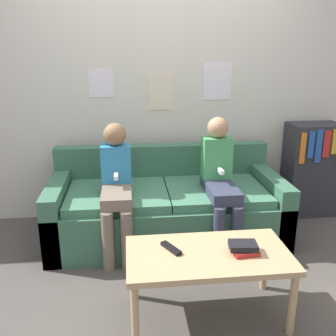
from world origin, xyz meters
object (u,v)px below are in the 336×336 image
(person_left, at_px, (116,182))
(couch, at_px, (166,208))
(person_right, at_px, (220,177))
(bookshelf, at_px, (311,169))
(coffee_table, at_px, (208,260))
(tv_remote, at_px, (171,248))

(person_left, bearing_deg, couch, 25.81)
(person_left, relative_size, person_right, 0.97)
(couch, bearing_deg, bookshelf, 12.69)
(couch, distance_m, bookshelf, 1.53)
(person_right, height_order, bookshelf, person_right)
(couch, relative_size, coffee_table, 2.02)
(person_right, bearing_deg, person_left, -179.87)
(coffee_table, bearing_deg, person_left, 122.05)
(couch, bearing_deg, person_left, -154.19)
(couch, height_order, person_left, person_left)
(coffee_table, bearing_deg, bookshelf, 46.63)
(person_right, xyz_separation_m, bookshelf, (1.06, 0.53, -0.13))
(tv_remote, xyz_separation_m, bookshelf, (1.56, 1.37, 0.02))
(person_left, height_order, bookshelf, person_left)
(coffee_table, height_order, bookshelf, bookshelf)
(person_left, xyz_separation_m, tv_remote, (0.34, -0.83, -0.14))
(couch, height_order, person_right, person_right)
(tv_remote, bearing_deg, person_right, 30.17)
(tv_remote, height_order, bookshelf, bookshelf)
(person_right, bearing_deg, bookshelf, 26.76)
(coffee_table, height_order, person_left, person_left)
(coffee_table, distance_m, person_right, 0.96)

